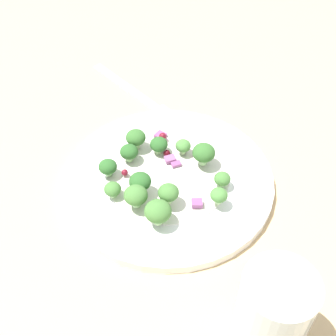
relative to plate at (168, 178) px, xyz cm
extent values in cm
cube|color=tan|center=(-1.88, -1.03, -1.86)|extent=(180.00, 180.00, 2.00)
cylinder|color=white|center=(0.00, 0.00, -0.26)|extent=(25.85, 25.85, 1.20)
torus|color=white|center=(0.00, 0.00, 0.34)|extent=(24.78, 24.78, 1.00)
cylinder|color=white|center=(0.00, 0.00, 0.44)|extent=(14.99, 14.99, 0.20)
cylinder|color=#9EC684|center=(5.43, -0.37, 1.10)|extent=(0.86, 0.86, 0.86)
ellipsoid|color=#2D6028|center=(5.43, -0.37, 2.13)|extent=(2.28, 2.28, 1.71)
cylinder|color=#ADD18E|center=(5.69, -2.76, 1.29)|extent=(0.96, 0.96, 0.96)
ellipsoid|color=#386B2D|center=(5.69, -2.76, 2.43)|extent=(2.55, 2.55, 1.91)
cylinder|color=#ADD18E|center=(4.53, 5.60, 0.85)|extent=(0.75, 0.75, 0.75)
ellipsoid|color=#477A38|center=(4.53, 5.60, 1.75)|extent=(2.01, 2.01, 1.50)
cylinder|color=#ADD18E|center=(2.68, -3.21, 0.96)|extent=(0.85, 0.85, 0.85)
ellipsoid|color=#2D6028|center=(2.68, -3.21, 1.98)|extent=(2.26, 2.26, 1.70)
cylinder|color=#8EB77A|center=(-6.55, -1.19, 0.88)|extent=(0.74, 0.74, 0.74)
ellipsoid|color=#477A38|center=(-6.55, -1.19, 1.77)|extent=(1.98, 1.98, 1.48)
cylinder|color=#8EB77A|center=(-3.27, -3.38, 1.45)|extent=(1.05, 1.05, 1.05)
ellipsoid|color=#386B2D|center=(-3.27, -3.38, 2.71)|extent=(2.81, 2.81, 2.11)
cylinder|color=#ADD18E|center=(1.75, 3.95, 1.47)|extent=(0.97, 0.97, 0.97)
ellipsoid|color=#2D6028|center=(1.75, 3.95, 2.63)|extent=(2.58, 2.58, 1.93)
cylinder|color=#8EB77A|center=(6.63, 2.90, 1.04)|extent=(0.84, 0.84, 0.84)
ellipsoid|color=#2D6028|center=(6.63, 2.90, 2.04)|extent=(2.23, 2.23, 1.67)
cylinder|color=#ADD18E|center=(-1.94, 4.15, 1.53)|extent=(0.90, 0.90, 0.90)
ellipsoid|color=#477A38|center=(-1.94, 4.15, 2.61)|extent=(2.40, 2.40, 1.80)
cylinder|color=#ADD18E|center=(-0.20, -4.26, 1.05)|extent=(0.73, 0.73, 0.73)
ellipsoid|color=#4C843D|center=(-0.20, -4.26, 1.94)|extent=(1.96, 1.96, 1.47)
cylinder|color=#ADD18E|center=(-2.24, 6.97, 1.16)|extent=(1.12, 1.12, 1.12)
ellipsoid|color=#477A38|center=(-2.24, 6.97, 2.50)|extent=(2.99, 2.99, 2.24)
cylinder|color=#8EB77A|center=(1.28, 6.03, 1.43)|extent=(1.02, 1.02, 1.02)
ellipsoid|color=#477A38|center=(1.28, 6.03, 2.65)|extent=(2.71, 2.71, 2.03)
cylinder|color=#ADD18E|center=(-7.11, 1.89, 1.32)|extent=(0.75, 0.75, 0.75)
ellipsoid|color=#4C843D|center=(-7.11, 1.89, 2.22)|extent=(2.00, 2.00, 1.50)
sphere|color=maroon|center=(-2.33, -4.53, 1.08)|extent=(0.78, 0.78, 0.78)
sphere|color=#4C0A14|center=(1.46, -2.96, 1.10)|extent=(0.92, 0.92, 0.92)
sphere|color=#4C0A14|center=(3.03, 2.08, 0.94)|extent=(0.75, 0.75, 0.75)
sphere|color=maroon|center=(3.16, -5.45, 1.30)|extent=(0.99, 0.99, 0.99)
sphere|color=maroon|center=(4.76, 2.22, 1.17)|extent=(0.80, 0.80, 0.80)
cube|color=#A35B93|center=(0.74, -2.29, 1.01)|extent=(1.68, 1.66, 0.46)
cube|color=#934C84|center=(-4.97, 3.07, 1.05)|extent=(1.58, 1.50, 0.58)
cube|color=#934C84|center=(3.73, -6.02, 0.75)|extent=(1.59, 1.53, 0.56)
cube|color=#934C84|center=(-0.25, -1.93, 0.83)|extent=(1.43, 1.42, 0.38)
cube|color=silver|center=(14.26, -15.81, -0.61)|extent=(14.16, 7.28, 0.50)
cube|color=silver|center=(5.79, -11.97, -0.61)|extent=(4.27, 3.67, 0.50)
cylinder|color=silver|center=(-16.23, 14.27, 3.99)|extent=(6.48, 6.48, 9.71)
camera|label=1|loc=(-15.32, 34.70, 41.08)|focal=48.58mm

